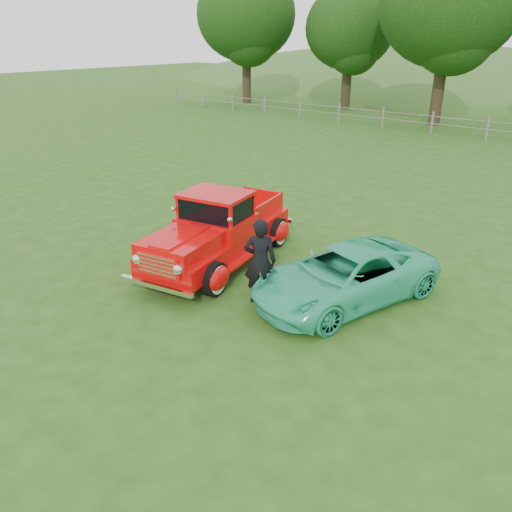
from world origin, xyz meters
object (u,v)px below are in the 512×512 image
Objects in this scene: tree_mid_west at (350,28)px; red_pickup at (218,231)px; tree_far_west at (246,15)px; teal_sedan at (345,276)px; man at (260,261)px; tree_near_west at (451,2)px.

tree_mid_west is 29.24m from red_pickup.
tree_far_west is 33.89m from teal_sedan.
man is at bearing -49.53° from tree_far_west.
tree_far_west is 1.90× the size of red_pickup.
red_pickup is at bearing -81.27° from tree_near_west.
tree_near_west is 1.99× the size of red_pickup.
man reaches higher than teal_sedan.
tree_near_west is (16.00, -1.00, 0.31)m from tree_far_west.
tree_near_west is 2.53× the size of teal_sedan.
red_pickup is (3.60, -23.42, -6.00)m from tree_near_west.
tree_mid_west is 30.59m from teal_sedan.
man is (13.62, -27.34, -4.63)m from tree_mid_west.
teal_sedan is at bearing -175.31° from man.
red_pickup reaches higher than teal_sedan.
red_pickup is 1.27× the size of teal_sedan.
man reaches higher than red_pickup.
teal_sedan is (14.97, -26.21, -4.98)m from tree_mid_west.
tree_far_west reaches higher than man.
tree_far_west is at bearing 117.77° from red_pickup.
tree_mid_west is at bearing 137.37° from teal_sedan.
tree_far_west is 31.82m from red_pickup.
teal_sedan is at bearing -73.29° from tree_near_west.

